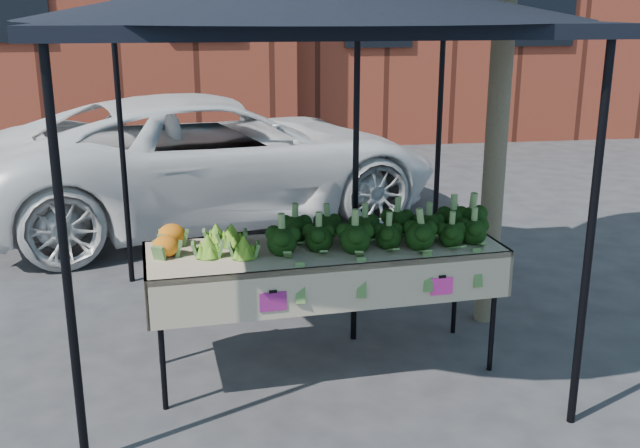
{
  "coord_description": "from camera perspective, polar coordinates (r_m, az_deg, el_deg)",
  "views": [
    {
      "loc": [
        -0.52,
        -4.62,
        2.47
      ],
      "look_at": [
        0.23,
        0.32,
        1.0
      ],
      "focal_mm": 41.84,
      "sensor_mm": 36.0,
      "label": 1
    }
  ],
  "objects": [
    {
      "name": "ground",
      "position": [
        5.26,
        -1.96,
        -11.6
      ],
      "size": [
        90.0,
        90.0,
        0.0
      ],
      "primitive_type": "plane",
      "color": "#2D2D30"
    },
    {
      "name": "romanesco_cluster",
      "position": [
        4.99,
        -7.28,
        -0.86
      ],
      "size": [
        0.43,
        0.57,
        0.2
      ],
      "primitive_type": "ellipsoid",
      "color": "#81B730",
      "rests_on": "table"
    },
    {
      "name": "broccoli_heap",
      "position": [
        5.1,
        4.63,
        -0.05
      ],
      "size": [
        1.6,
        0.57,
        0.26
      ],
      "primitive_type": "ellipsoid",
      "color": "black",
      "rests_on": "table"
    },
    {
      "name": "canopy",
      "position": [
        5.4,
        -1.07,
        4.66
      ],
      "size": [
        3.16,
        3.16,
        2.74
      ],
      "primitive_type": null,
      "color": "black",
      "rests_on": "ground"
    },
    {
      "name": "cauliflower_pair",
      "position": [
        5.03,
        -11.5,
        -1.04
      ],
      "size": [
        0.23,
        0.43,
        0.18
      ],
      "primitive_type": "ellipsoid",
      "color": "orange",
      "rests_on": "table"
    },
    {
      "name": "table",
      "position": [
        5.2,
        0.33,
        -6.44
      ],
      "size": [
        2.46,
        1.01,
        0.9
      ],
      "color": "#C1B192",
      "rests_on": "ground"
    },
    {
      "name": "street_tree",
      "position": [
        5.8,
        14.0,
        16.05
      ],
      "size": [
        2.52,
        2.52,
        4.96
      ],
      "primitive_type": null,
      "color": "#1E4C14",
      "rests_on": "ground"
    }
  ]
}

